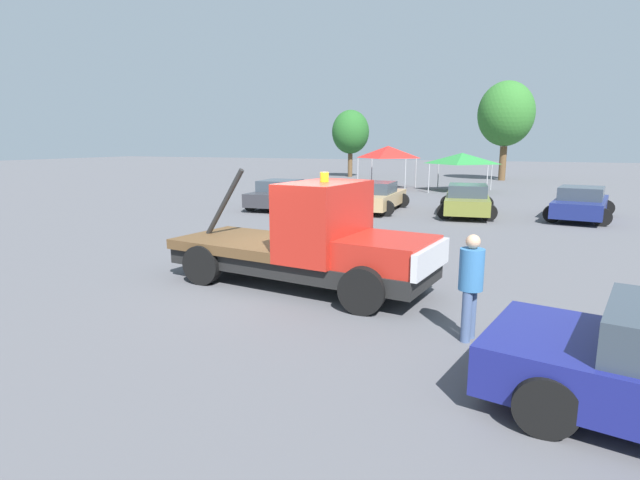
% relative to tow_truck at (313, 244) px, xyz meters
% --- Properties ---
extents(ground_plane, '(160.00, 160.00, 0.00)m').
position_rel_tow_truck_xyz_m(ground_plane, '(-0.37, 0.05, -0.97)').
color(ground_plane, '#545459').
extents(tow_truck, '(6.13, 2.83, 2.51)m').
position_rel_tow_truck_xyz_m(tow_truck, '(0.00, 0.00, 0.00)').
color(tow_truck, black).
rests_on(tow_truck, ground).
extents(person_near_truck, '(0.38, 0.38, 1.70)m').
position_rel_tow_truck_xyz_m(person_near_truck, '(3.42, -1.72, 0.02)').
color(person_near_truck, '#475B84').
rests_on(person_near_truck, ground).
extents(parked_car_charcoal, '(2.67, 4.81, 1.34)m').
position_rel_tow_truck_xyz_m(parked_car_charcoal, '(-6.75, 11.78, -0.32)').
color(parked_car_charcoal, '#2D2D33').
rests_on(parked_car_charcoal, ground).
extents(parked_car_tan, '(2.42, 4.65, 1.34)m').
position_rel_tow_truck_xyz_m(parked_car_tan, '(-2.22, 12.41, -0.32)').
color(parked_car_tan, tan).
rests_on(parked_car_tan, ground).
extents(parked_car_olive, '(2.70, 4.79, 1.34)m').
position_rel_tow_truck_xyz_m(parked_car_olive, '(1.76, 12.59, -0.32)').
color(parked_car_olive, olive).
rests_on(parked_car_olive, ground).
extents(parked_car_navy, '(2.87, 4.87, 1.34)m').
position_rel_tow_truck_xyz_m(parked_car_navy, '(6.17, 13.18, -0.32)').
color(parked_car_navy, navy).
rests_on(parked_car_navy, ground).
extents(canopy_tent_red, '(3.25, 3.25, 2.86)m').
position_rel_tow_truck_xyz_m(canopy_tent_red, '(-4.72, 23.57, 1.49)').
color(canopy_tent_red, '#9E9EA3').
rests_on(canopy_tent_red, ground).
extents(canopy_tent_green, '(3.52, 3.52, 2.44)m').
position_rel_tow_truck_xyz_m(canopy_tent_green, '(0.14, 23.47, 1.13)').
color(canopy_tent_green, '#9E9EA3').
rests_on(canopy_tent_green, ground).
extents(tree_left, '(4.46, 4.46, 7.96)m').
position_rel_tow_truck_xyz_m(tree_left, '(2.06, 34.60, 4.37)').
color(tree_left, brown).
rests_on(tree_left, ground).
extents(tree_center, '(3.34, 3.34, 5.96)m').
position_rel_tow_truck_xyz_m(tree_center, '(-10.99, 33.88, 3.03)').
color(tree_center, brown).
rests_on(tree_center, ground).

